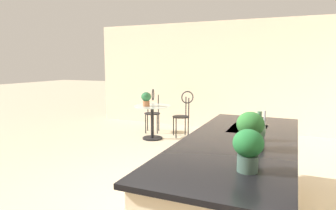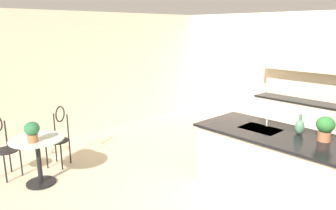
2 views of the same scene
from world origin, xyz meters
name	(u,v)px [view 1 (image 1 of 2)]	position (x,y,z in m)	size (l,w,h in m)	color
ground_plane	(171,200)	(0.00, 0.00, 0.00)	(40.00, 40.00, 0.00)	beige
wall_left_window	(238,76)	(-4.26, 0.00, 1.35)	(0.12, 7.80, 2.70)	beige
kitchen_island	(238,184)	(0.30, 0.85, 0.46)	(2.80, 1.06, 0.92)	beige
bistro_table	(152,119)	(-2.58, -1.54, 0.45)	(0.80, 0.80, 0.74)	black
chair_near_window	(183,112)	(-3.05, -0.99, 0.57)	(0.53, 0.53, 1.04)	black
chair_by_island	(153,108)	(-3.21, -1.84, 0.57)	(0.52, 0.48, 1.04)	black
sink_faucet	(265,120)	(-0.25, 1.03, 1.03)	(0.02, 0.02, 0.22)	#B2B5BA
potted_plant_on_table	(146,98)	(-2.47, -1.63, 0.91)	(0.22, 0.22, 0.31)	#9E603D
potted_plant_counter_far	(248,148)	(1.15, 1.05, 1.09)	(0.21, 0.21, 0.30)	#385147
potted_plant_counter_near	(250,128)	(0.60, 0.99, 1.11)	(0.24, 0.24, 0.33)	#9E603D
vase_on_counter	(259,129)	(0.25, 1.03, 1.03)	(0.13, 0.13, 0.29)	#4C7A5B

